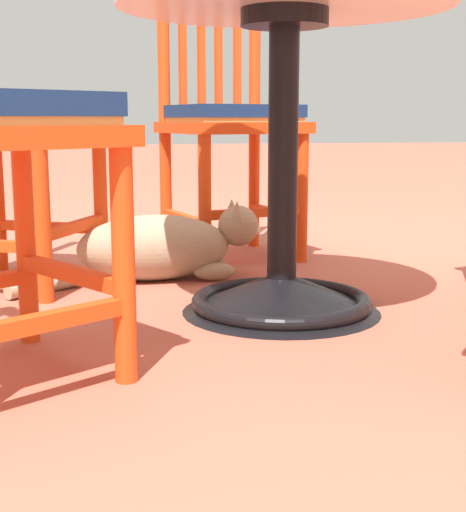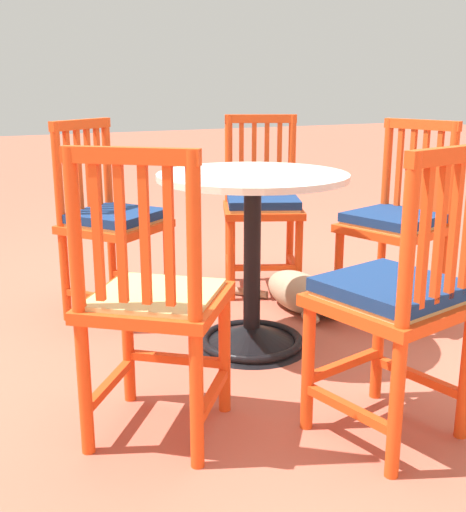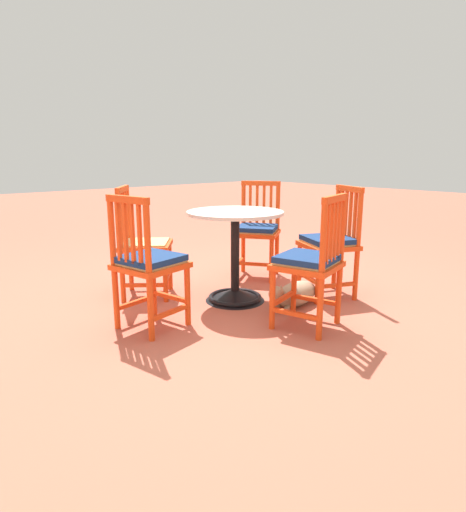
# 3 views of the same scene
# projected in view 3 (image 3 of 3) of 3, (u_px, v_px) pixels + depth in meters

# --- Properties ---
(ground_plane) EXTENTS (24.00, 24.00, 0.00)m
(ground_plane) POSITION_uv_depth(u_px,v_px,m) (247.00, 303.00, 3.50)
(ground_plane) COLOR #AD5642
(cafe_table) EXTENTS (0.76, 0.76, 0.73)m
(cafe_table) POSITION_uv_depth(u_px,v_px,m) (235.00, 266.00, 3.52)
(cafe_table) COLOR black
(cafe_table) RESTS_ON ground_plane
(orange_chair_facing_out) EXTENTS (0.56, 0.56, 0.91)m
(orange_chair_facing_out) POSITION_uv_depth(u_px,v_px,m) (143.00, 245.00, 3.61)
(orange_chair_facing_out) COLOR #D64214
(orange_chair_facing_out) RESTS_ON ground_plane
(orange_chair_near_fence) EXTENTS (0.47, 0.47, 0.91)m
(orange_chair_near_fence) POSITION_uv_depth(u_px,v_px,m) (148.00, 264.00, 2.92)
(orange_chair_near_fence) COLOR #D64214
(orange_chair_near_fence) RESTS_ON ground_plane
(orange_chair_at_corner) EXTENTS (0.49, 0.49, 0.91)m
(orange_chair_at_corner) POSITION_uv_depth(u_px,v_px,m) (310.00, 264.00, 2.93)
(orange_chair_at_corner) COLOR #D64214
(orange_chair_at_corner) RESTS_ON ground_plane
(orange_chair_tucked_in) EXTENTS (0.53, 0.53, 0.91)m
(orange_chair_tucked_in) POSITION_uv_depth(u_px,v_px,m) (330.00, 243.00, 3.60)
(orange_chair_tucked_in) COLOR #D64214
(orange_chair_tucked_in) RESTS_ON ground_plane
(orange_chair_by_planter) EXTENTS (0.56, 0.56, 0.91)m
(orange_chair_by_planter) POSITION_uv_depth(u_px,v_px,m) (257.00, 231.00, 4.18)
(orange_chair_by_planter) COLOR #D64214
(orange_chair_by_planter) RESTS_ON ground_plane
(tabby_cat) EXTENTS (0.32, 0.72, 0.23)m
(tabby_cat) POSITION_uv_depth(u_px,v_px,m) (293.00, 295.00, 3.41)
(tabby_cat) COLOR #9E896B
(tabby_cat) RESTS_ON ground_plane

